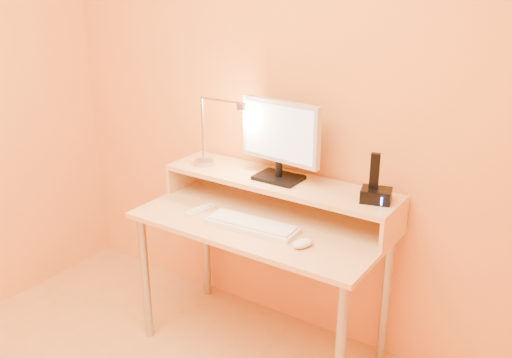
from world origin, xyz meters
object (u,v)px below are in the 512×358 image
Objects in this scene: phone_dock at (376,195)px; mouse at (302,243)px; monitor_panel at (280,131)px; remote_control at (200,210)px; keyboard at (252,226)px; lamp_base at (204,162)px.

phone_dock is 0.39m from mouse.
monitor_panel is at bearing 156.64° from mouse.
monitor_panel is at bearing 49.61° from remote_control.
remote_control is (-0.31, 0.01, -0.00)m from keyboard.
mouse is (0.30, -0.29, -0.38)m from monitor_panel.
lamp_base is 0.96× the size of mouse.
lamp_base reaches higher than keyboard.
keyboard is at bearing -25.68° from lamp_base.
lamp_base is 0.23× the size of keyboard.
monitor_panel is 3.34× the size of phone_dock.
phone_dock reaches higher than mouse.
mouse is at bearing -141.31° from phone_dock.
monitor_panel reaches higher than remote_control.
remote_control is at bearing -178.91° from phone_dock.
remote_control is (-0.80, -0.24, -0.18)m from phone_dock.
keyboard reaches higher than remote_control.
remote_control is (-0.60, 0.04, -0.01)m from mouse.
lamp_base is at bearing -168.91° from monitor_panel.
phone_dock is 0.81× the size of remote_control.
keyboard is (0.01, -0.25, -0.39)m from monitor_panel.
phone_dock is at bearing 26.81° from remote_control.
mouse is (0.29, -0.04, 0.01)m from keyboard.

